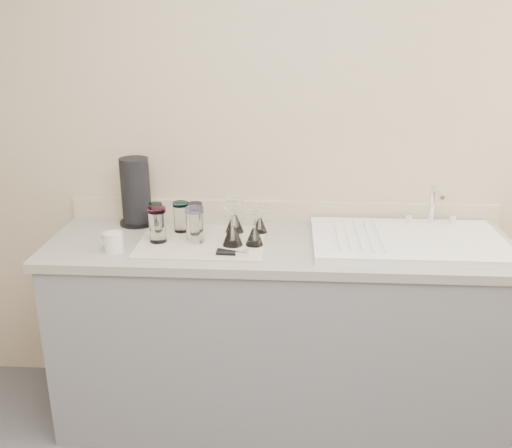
# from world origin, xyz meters

# --- Properties ---
(room_envelope) EXTENTS (3.54, 3.50, 2.52)m
(room_envelope) POSITION_xyz_m (0.00, 0.00, 1.56)
(room_envelope) COLOR #4D4C51
(room_envelope) RESTS_ON ground
(counter_unit) EXTENTS (2.06, 0.62, 0.90)m
(counter_unit) POSITION_xyz_m (0.00, 1.20, 0.45)
(counter_unit) COLOR slate
(counter_unit) RESTS_ON ground
(sink_unit) EXTENTS (0.82, 0.50, 0.22)m
(sink_unit) POSITION_xyz_m (0.55, 1.20, 0.92)
(sink_unit) COLOR white
(sink_unit) RESTS_ON counter_unit
(dish_towel) EXTENTS (0.55, 0.42, 0.01)m
(dish_towel) POSITION_xyz_m (-0.34, 1.17, 0.90)
(dish_towel) COLOR beige
(dish_towel) RESTS_ON counter_unit
(tumbler_teal) EXTENTS (0.06, 0.06, 0.13)m
(tumbler_teal) POSITION_xyz_m (-0.58, 1.31, 0.97)
(tumbler_teal) COLOR white
(tumbler_teal) RESTS_ON dish_towel
(tumbler_cyan) EXTENTS (0.07, 0.07, 0.14)m
(tumbler_cyan) POSITION_xyz_m (-0.46, 1.29, 0.98)
(tumbler_cyan) COLOR white
(tumbler_cyan) RESTS_ON dish_towel
(tumbler_purple) EXTENTS (0.07, 0.07, 0.14)m
(tumbler_purple) POSITION_xyz_m (-0.39, 1.29, 0.98)
(tumbler_purple) COLOR white
(tumbler_purple) RESTS_ON dish_towel
(tumbler_magenta) EXTENTS (0.08, 0.08, 0.15)m
(tumbler_magenta) POSITION_xyz_m (-0.53, 1.16, 0.99)
(tumbler_magenta) COLOR white
(tumbler_magenta) RESTS_ON dish_towel
(tumbler_lavender) EXTENTS (0.08, 0.08, 0.16)m
(tumbler_lavender) POSITION_xyz_m (-0.37, 1.16, 0.99)
(tumbler_lavender) COLOR white
(tumbler_lavender) RESTS_ON dish_towel
(goblet_back_left) EXTENTS (0.09, 0.09, 0.15)m
(goblet_back_left) POSITION_xyz_m (-0.21, 1.30, 0.96)
(goblet_back_left) COLOR white
(goblet_back_left) RESTS_ON dish_towel
(goblet_back_right) EXTENTS (0.07, 0.07, 0.12)m
(goblet_back_right) POSITION_xyz_m (-0.10, 1.30, 0.95)
(goblet_back_right) COLOR white
(goblet_back_right) RESTS_ON dish_towel
(goblet_front_left) EXTENTS (0.09, 0.09, 0.16)m
(goblet_front_left) POSITION_xyz_m (-0.21, 1.13, 0.96)
(goblet_front_left) COLOR white
(goblet_front_left) RESTS_ON dish_towel
(goblet_front_right) EXTENTS (0.08, 0.08, 0.14)m
(goblet_front_right) POSITION_xyz_m (-0.11, 1.14, 0.96)
(goblet_front_right) COLOR white
(goblet_front_right) RESTS_ON dish_towel
(can_opener) EXTENTS (0.14, 0.07, 0.02)m
(can_opener) POSITION_xyz_m (-0.19, 1.02, 0.92)
(can_opener) COLOR silver
(can_opener) RESTS_ON dish_towel
(white_mug) EXTENTS (0.12, 0.11, 0.08)m
(white_mug) POSITION_xyz_m (-0.70, 1.05, 0.94)
(white_mug) COLOR silver
(white_mug) RESTS_ON counter_unit
(paper_towel_roll) EXTENTS (0.17, 0.17, 0.32)m
(paper_towel_roll) POSITION_xyz_m (-0.69, 1.40, 1.06)
(paper_towel_roll) COLOR black
(paper_towel_roll) RESTS_ON counter_unit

